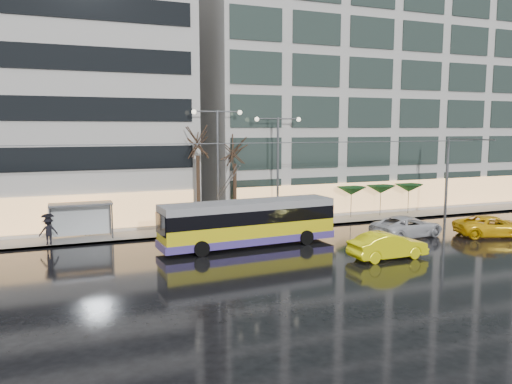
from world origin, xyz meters
TOP-DOWN VIEW (x-y plane):
  - ground at (0.00, 0.00)m, footprint 140.00×140.00m
  - sidewalk at (2.00, 14.00)m, footprint 80.00×10.00m
  - kerb at (2.00, 9.05)m, footprint 80.00×0.10m
  - building_right at (19.00, 19.00)m, footprint 32.00×14.00m
  - trolleybus at (2.26, 4.74)m, footprint 11.99×4.86m
  - catenary at (1.00, 7.94)m, footprint 42.24×5.12m
  - bus_shelter at (-8.38, 10.69)m, footprint 4.20×1.60m
  - street_lamp_near at (2.00, 10.80)m, footprint 3.96×0.36m
  - street_lamp_far at (7.00, 10.80)m, footprint 3.96×0.36m
  - tree_a at (0.50, 11.00)m, footprint 3.20×3.20m
  - tree_b at (3.50, 11.20)m, footprint 3.20×3.20m
  - parasol_a at (14.00, 11.00)m, footprint 2.50×2.50m
  - parasol_b at (17.00, 11.00)m, footprint 2.50×2.50m
  - parasol_c at (20.00, 11.00)m, footprint 2.50×2.50m
  - taxi_b at (8.98, -1.23)m, footprint 4.88×1.79m
  - taxi_c at (19.90, 1.27)m, footprint 5.89×4.11m
  - sedan_silver at (13.94, 3.33)m, footprint 5.89×3.38m
  - pedestrian_a at (-7.60, 11.55)m, footprint 1.06×1.08m
  - pedestrian_b at (-6.61, 11.98)m, footprint 0.78×0.62m
  - pedestrian_c at (-10.12, 9.40)m, footprint 1.26×0.92m

SIDE VIEW (x-z plane):
  - ground at x=0.00m, z-range 0.00..0.00m
  - sidewalk at x=2.00m, z-range 0.00..0.15m
  - kerb at x=2.00m, z-range 0.00..0.15m
  - taxi_c at x=19.90m, z-range 0.00..1.49m
  - sedan_silver at x=13.94m, z-range 0.00..1.55m
  - taxi_b at x=8.98m, z-range 0.00..1.60m
  - pedestrian_b at x=-6.61m, z-range 0.15..1.73m
  - pedestrian_c at x=-10.12m, z-range 0.22..2.33m
  - trolleybus at x=2.26m, z-range -1.26..4.23m
  - pedestrian_a at x=-7.60m, z-range 0.52..2.71m
  - bus_shelter at x=-8.38m, z-range 0.71..3.22m
  - parasol_a at x=14.00m, z-range 1.12..3.77m
  - parasol_b at x=17.00m, z-range 1.12..3.77m
  - parasol_c at x=20.00m, z-range 1.12..3.77m
  - catenary at x=1.00m, z-range 0.75..7.75m
  - street_lamp_far at x=7.00m, z-range 1.45..9.98m
  - street_lamp_near at x=2.00m, z-range 1.48..10.51m
  - tree_b at x=3.50m, z-range 2.55..10.25m
  - tree_a at x=0.50m, z-range 2.89..11.29m
  - building_right at x=19.00m, z-range 0.15..25.15m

